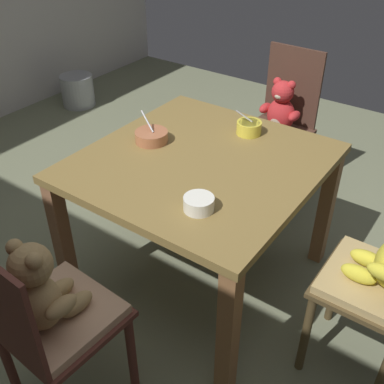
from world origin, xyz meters
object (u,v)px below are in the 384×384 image
(dining_table, at_px, (201,178))
(teddy_chair_near_right, at_px, (280,118))
(metal_pail, at_px, (78,90))
(teddy_chair_near_left, at_px, (46,308))
(porridge_bowl_yellow_near_right, at_px, (249,127))
(porridge_bowl_white_near_left, at_px, (199,203))
(porridge_bowl_terracotta_far_center, at_px, (152,136))

(dining_table, distance_m, teddy_chair_near_right, 0.92)
(dining_table, relative_size, metal_pail, 3.62)
(teddy_chair_near_left, height_order, teddy_chair_near_right, teddy_chair_near_right)
(dining_table, height_order, teddy_chair_near_right, teddy_chair_near_right)
(porridge_bowl_yellow_near_right, bearing_deg, porridge_bowl_white_near_left, -166.82)
(dining_table, xyz_separation_m, teddy_chair_near_right, (0.92, 0.05, -0.07))
(teddy_chair_near_right, height_order, porridge_bowl_white_near_left, teddy_chair_near_right)
(teddy_chair_near_left, distance_m, porridge_bowl_terracotta_far_center, 0.96)
(dining_table, xyz_separation_m, metal_pail, (1.16, 2.15, -0.47))
(porridge_bowl_white_near_left, bearing_deg, teddy_chair_near_left, 158.68)
(teddy_chair_near_left, xyz_separation_m, teddy_chair_near_right, (1.81, 0.02, -0.01))
(porridge_bowl_white_near_left, distance_m, porridge_bowl_yellow_near_right, 0.67)
(porridge_bowl_terracotta_far_center, xyz_separation_m, metal_pail, (1.16, 1.86, -0.60))
(porridge_bowl_white_near_left, distance_m, porridge_bowl_terracotta_far_center, 0.58)
(dining_table, xyz_separation_m, porridge_bowl_terracotta_far_center, (0.00, 0.29, 0.13))
(porridge_bowl_white_near_left, xyz_separation_m, porridge_bowl_terracotta_far_center, (0.32, 0.49, -0.00))
(teddy_chair_near_right, distance_m, porridge_bowl_terracotta_far_center, 0.96)
(porridge_bowl_white_near_left, height_order, metal_pail, porridge_bowl_white_near_left)
(teddy_chair_near_left, bearing_deg, porridge_bowl_terracotta_far_center, 19.41)
(porridge_bowl_terracotta_far_center, bearing_deg, porridge_bowl_white_near_left, -122.96)
(porridge_bowl_yellow_near_right, distance_m, metal_pail, 2.43)
(teddy_chair_near_right, bearing_deg, teddy_chair_near_left, 2.42)
(teddy_chair_near_right, distance_m, porridge_bowl_white_near_left, 1.27)
(metal_pail, bearing_deg, porridge_bowl_white_near_left, -122.15)
(teddy_chair_near_right, distance_m, porridge_bowl_yellow_near_right, 0.62)
(dining_table, bearing_deg, porridge_bowl_yellow_near_right, -8.61)
(teddy_chair_near_right, relative_size, porridge_bowl_white_near_left, 7.93)
(dining_table, relative_size, teddy_chair_near_right, 1.12)
(dining_table, xyz_separation_m, porridge_bowl_white_near_left, (-0.32, -0.20, 0.13))
(porridge_bowl_terracotta_far_center, distance_m, metal_pail, 2.28)
(porridge_bowl_white_near_left, bearing_deg, metal_pail, 57.85)
(teddy_chair_near_left, bearing_deg, dining_table, 1.67)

